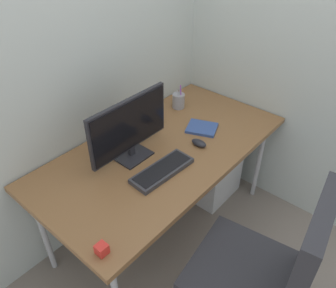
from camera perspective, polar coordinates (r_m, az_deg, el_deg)
The scene contains 12 objects.
ground_plane at distance 2.55m, azimuth -0.64°, elevation -13.72°, with size 8.00×8.00×0.00m, color slate.
wall_back at distance 2.04m, azimuth -10.94°, elevation 19.97°, with size 2.65×0.04×2.80m, color #B7C1BC.
wall_side_right at distance 2.34m, azimuth 16.86°, elevation 21.22°, with size 0.04×1.85×2.80m, color #B7C1BC.
desk at distance 2.08m, azimuth -0.76°, elevation -1.61°, with size 1.63×0.83×0.72m.
office_chair at distance 1.73m, azimuth 16.45°, elevation -19.82°, with size 0.60×0.60×1.04m.
filing_cabinet at distance 2.65m, azimuth 5.75°, elevation -2.08°, with size 0.39×0.54×0.63m.
monitor at distance 1.89m, azimuth -6.55°, elevation 2.83°, with size 0.56×0.16×0.38m.
keyboard at distance 1.87m, azimuth -0.98°, elevation -4.50°, with size 0.39×0.16×0.03m.
mouse at distance 2.07m, azimuth 5.29°, elevation 0.18°, with size 0.06×0.10×0.04m, color black.
pen_holder at distance 2.44m, azimuth 1.80°, elevation 7.38°, with size 0.09×0.09×0.18m.
notebook at distance 2.23m, azimuth 5.79°, elevation 2.73°, with size 0.16×0.19×0.02m, color #334C8C.
desk_clamp_accessory at distance 1.52m, azimuth -11.21°, elevation -17.17°, with size 0.05×0.05×0.05m, color red.
Camera 1 is at (-1.23, -1.09, 1.95)m, focal length 35.80 mm.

